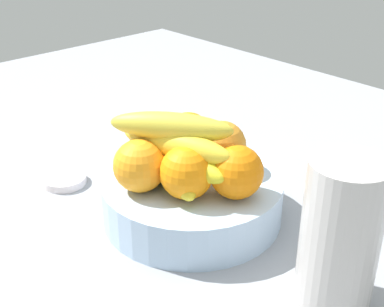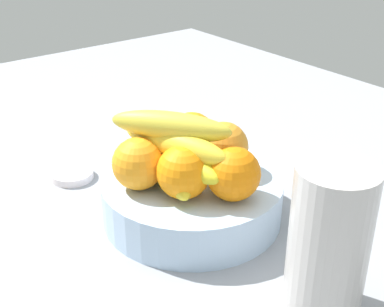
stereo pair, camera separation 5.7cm
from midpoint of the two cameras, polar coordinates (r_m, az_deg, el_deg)
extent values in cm
cube|color=gray|center=(82.83, 1.49, -6.55)|extent=(180.00, 140.00, 3.00)
cylinder|color=#ACC8E4|center=(78.07, 2.11, -4.76)|extent=(26.15, 26.15, 6.37)
sphere|color=orange|center=(77.63, 5.47, 0.69)|extent=(7.31, 7.31, 7.31)
sphere|color=orange|center=(80.65, 2.02, 1.84)|extent=(7.31, 7.31, 7.31)
sphere|color=orange|center=(77.06, -1.85, 0.60)|extent=(7.31, 7.31, 7.31)
sphere|color=orange|center=(72.35, -3.28, -1.27)|extent=(7.31, 7.31, 7.31)
sphere|color=orange|center=(70.48, 1.41, -2.04)|extent=(7.31, 7.31, 7.31)
sphere|color=orange|center=(70.64, 6.88, -2.17)|extent=(7.31, 7.31, 7.31)
ellipsoid|color=yellow|center=(75.04, 0.25, -1.57)|extent=(17.03, 11.05, 4.00)
ellipsoid|color=yellow|center=(73.17, 0.88, -0.41)|extent=(17.07, 4.31, 4.00)
ellipsoid|color=yellow|center=(71.88, 0.40, 1.03)|extent=(17.44, 8.62, 4.00)
ellipsoid|color=gold|center=(71.76, -0.03, 2.92)|extent=(16.11, 13.22, 4.00)
cylinder|color=#BCB8B4|center=(61.43, 17.04, -9.11)|extent=(8.93, 8.93, 18.30)
cylinder|color=white|center=(90.90, -10.92, -2.26)|extent=(7.08, 7.08, 1.27)
camera|label=1|loc=(0.03, -87.80, 1.10)|focal=49.96mm
camera|label=2|loc=(0.03, 92.20, -1.10)|focal=49.96mm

